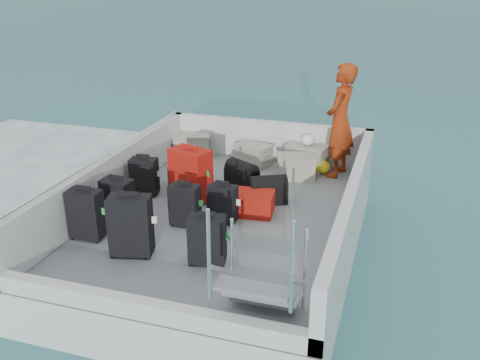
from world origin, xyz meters
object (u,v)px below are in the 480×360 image
object	(u,v)px
suitcase_1	(118,202)
suitcase_7	(223,204)
suitcase_8	(247,203)
crate_2	(307,157)
suitcase_4	(185,206)
crate_0	(192,145)
suitcase_0	(86,215)
suitcase_2	(144,177)
crate_3	(296,168)
passenger	(340,121)
suitcase_3	(131,226)
crate_1	(254,156)
suitcase_6	(207,240)
suitcase_5	(191,175)

from	to	relation	value
suitcase_1	suitcase_7	world-z (taller)	suitcase_1
suitcase_8	crate_2	xyz separation A→B (m)	(0.47, 2.00, 0.05)
suitcase_8	suitcase_4	bearing A→B (deg)	126.78
crate_0	suitcase_7	bearing A→B (deg)	-59.13
suitcase_0	suitcase_2	size ratio (longest dim) A/B	1.14
suitcase_4	crate_2	distance (m)	2.88
suitcase_0	suitcase_7	xyz separation A→B (m)	(1.49, 0.96, -0.06)
suitcase_0	crate_3	size ratio (longest dim) A/B	1.13
suitcase_4	crate_0	size ratio (longest dim) A/B	0.91
passenger	suitcase_8	bearing A→B (deg)	-17.61
suitcase_0	suitcase_8	xyz separation A→B (m)	(1.71, 1.35, -0.18)
suitcase_2	suitcase_3	world-z (taller)	suitcase_3
suitcase_0	suitcase_4	xyz separation A→B (m)	(1.04, 0.71, -0.04)
suitcase_8	crate_1	distance (m)	1.92
suitcase_7	suitcase_6	bearing A→B (deg)	-76.67
suitcase_0	crate_0	size ratio (longest dim) A/B	1.04
suitcase_2	suitcase_7	distance (m)	1.53
suitcase_1	passenger	world-z (taller)	passenger
suitcase_1	crate_2	world-z (taller)	suitcase_1
suitcase_6	suitcase_8	size ratio (longest dim) A/B	0.80
suitcase_1	suitcase_2	distance (m)	0.98
crate_2	suitcase_4	bearing A→B (deg)	-113.26
suitcase_2	crate_0	size ratio (longest dim) A/B	0.91
suitcase_0	suitcase_2	xyz separation A→B (m)	(0.05, 1.48, -0.04)
suitcase_1	suitcase_6	world-z (taller)	suitcase_1
suitcase_4	suitcase_5	distance (m)	0.84
suitcase_5	suitcase_8	xyz separation A→B (m)	(0.91, -0.16, -0.25)
suitcase_0	suitcase_6	bearing A→B (deg)	-5.75
suitcase_3	crate_2	xyz separation A→B (m)	(1.44, 3.54, -0.18)
suitcase_7	suitcase_0	bearing A→B (deg)	-143.69
suitcase_4	suitcase_5	xyz separation A→B (m)	(-0.24, 0.79, 0.11)
suitcase_8	crate_3	xyz separation A→B (m)	(0.38, 1.49, 0.03)
crate_0	crate_1	xyz separation A→B (m)	(1.21, -0.14, -0.02)
suitcase_3	suitcase_5	xyz separation A→B (m)	(0.07, 1.70, 0.02)
suitcase_1	suitcase_0	bearing A→B (deg)	-105.49
suitcase_6	crate_0	xyz separation A→B (m)	(-1.62, 3.46, -0.11)
crate_1	crate_3	size ratio (longest dim) A/B	0.96
suitcase_8	suitcase_0	bearing A→B (deg)	121.41
suitcase_0	crate_1	bearing A→B (deg)	66.39
suitcase_0	suitcase_5	xyz separation A→B (m)	(0.80, 1.51, 0.07)
suitcase_1	suitcase_6	distance (m)	1.62
passenger	suitcase_0	bearing A→B (deg)	-29.34
suitcase_2	crate_2	distance (m)	2.83
suitcase_5	crate_0	world-z (taller)	suitcase_5
suitcase_8	passenger	distance (m)	2.22
suitcase_5	crate_1	size ratio (longest dim) A/B	1.41
suitcase_1	crate_3	distance (m)	3.03
crate_0	suitcase_4	bearing A→B (deg)	-69.53
suitcase_6	crate_2	bearing A→B (deg)	70.81
suitcase_7	crate_0	bearing A→B (deg)	124.46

